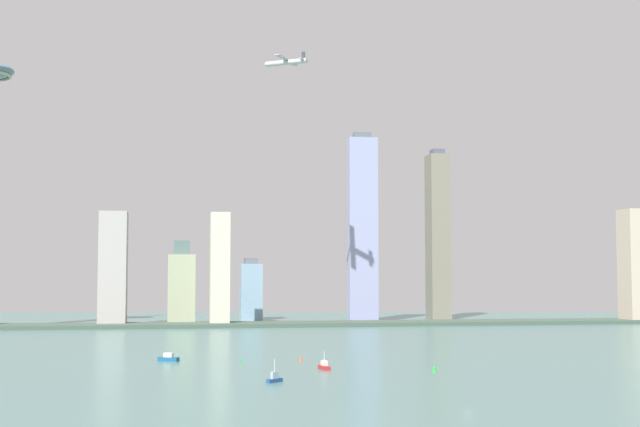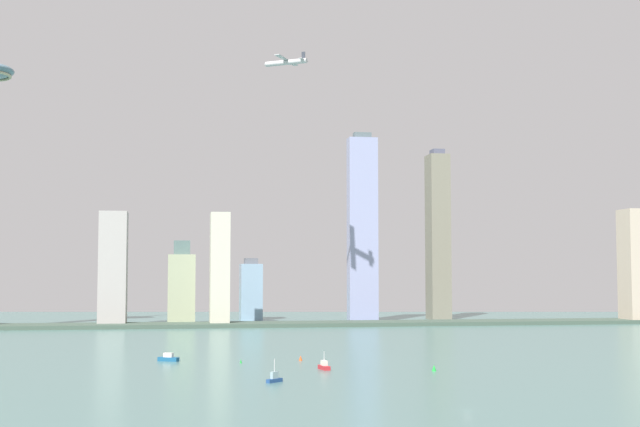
{
  "view_description": "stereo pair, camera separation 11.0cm",
  "coord_description": "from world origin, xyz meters",
  "px_view_note": "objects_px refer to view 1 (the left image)",
  "views": [
    {
      "loc": [
        -91.25,
        -264.97,
        42.62
      ],
      "look_at": [
        25.79,
        437.19,
        92.91
      ],
      "focal_mm": 48.78,
      "sensor_mm": 36.0,
      "label": 1
    },
    {
      "loc": [
        -91.15,
        -264.99,
        42.62
      ],
      "look_at": [
        25.79,
        437.19,
        92.91
      ],
      "focal_mm": 48.78,
      "sensor_mm": 36.0,
      "label": 2
    }
  ],
  "objects_px": {
    "channel_buoy_0": "(434,368)",
    "skyscraper_2": "(630,266)",
    "boat_0": "(169,358)",
    "boat_2": "(275,378)",
    "skyscraper_5": "(438,236)",
    "skyscraper_1": "(181,287)",
    "channel_buoy_1": "(241,361)",
    "skyscraper_0": "(362,229)",
    "skyscraper_4": "(220,269)",
    "boat_1": "(324,366)",
    "skyscraper_6": "(113,269)",
    "airplane": "(285,62)",
    "skyscraper_3": "(251,291)",
    "channel_buoy_2": "(301,358)"
  },
  "relations": [
    {
      "from": "skyscraper_6",
      "to": "channel_buoy_0",
      "type": "distance_m",
      "value": 401.04
    },
    {
      "from": "boat_1",
      "to": "airplane",
      "type": "bearing_deg",
      "value": -13.29
    },
    {
      "from": "skyscraper_4",
      "to": "boat_1",
      "type": "distance_m",
      "value": 344.6
    },
    {
      "from": "skyscraper_3",
      "to": "boat_0",
      "type": "bearing_deg",
      "value": -100.84
    },
    {
      "from": "skyscraper_5",
      "to": "boat_0",
      "type": "bearing_deg",
      "value": -124.58
    },
    {
      "from": "channel_buoy_0",
      "to": "channel_buoy_2",
      "type": "height_order",
      "value": "channel_buoy_0"
    },
    {
      "from": "boat_2",
      "to": "channel_buoy_1",
      "type": "distance_m",
      "value": 77.5
    },
    {
      "from": "skyscraper_5",
      "to": "skyscraper_2",
      "type": "bearing_deg",
      "value": -29.04
    },
    {
      "from": "boat_0",
      "to": "channel_buoy_2",
      "type": "bearing_deg",
      "value": -158.73
    },
    {
      "from": "channel_buoy_0",
      "to": "channel_buoy_1",
      "type": "relative_size",
      "value": 1.36
    },
    {
      "from": "skyscraper_3",
      "to": "airplane",
      "type": "relative_size",
      "value": 1.74
    },
    {
      "from": "skyscraper_6",
      "to": "skyscraper_1",
      "type": "bearing_deg",
      "value": 12.84
    },
    {
      "from": "skyscraper_4",
      "to": "boat_1",
      "type": "bearing_deg",
      "value": -84.94
    },
    {
      "from": "skyscraper_1",
      "to": "skyscraper_5",
      "type": "height_order",
      "value": "skyscraper_5"
    },
    {
      "from": "skyscraper_2",
      "to": "airplane",
      "type": "height_order",
      "value": "airplane"
    },
    {
      "from": "skyscraper_4",
      "to": "channel_buoy_0",
      "type": "bearing_deg",
      "value": -77.69
    },
    {
      "from": "skyscraper_4",
      "to": "skyscraper_0",
      "type": "bearing_deg",
      "value": 17.0
    },
    {
      "from": "skyscraper_0",
      "to": "airplane",
      "type": "height_order",
      "value": "airplane"
    },
    {
      "from": "skyscraper_0",
      "to": "boat_2",
      "type": "distance_m",
      "value": 449.56
    },
    {
      "from": "skyscraper_1",
      "to": "skyscraper_3",
      "type": "distance_m",
      "value": 97.78
    },
    {
      "from": "skyscraper_1",
      "to": "skyscraper_3",
      "type": "bearing_deg",
      "value": 47.99
    },
    {
      "from": "skyscraper_1",
      "to": "channel_buoy_1",
      "type": "xyz_separation_m",
      "value": [
        26.38,
        -327.27,
        -31.28
      ]
    },
    {
      "from": "channel_buoy_0",
      "to": "skyscraper_1",
      "type": "bearing_deg",
      "value": 106.11
    },
    {
      "from": "channel_buoy_1",
      "to": "skyscraper_6",
      "type": "bearing_deg",
      "value": 104.72
    },
    {
      "from": "skyscraper_5",
      "to": "boat_0",
      "type": "xyz_separation_m",
      "value": [
        -252.12,
        -365.77,
        -78.69
      ]
    },
    {
      "from": "boat_2",
      "to": "skyscraper_2",
      "type": "bearing_deg",
      "value": -175.5
    },
    {
      "from": "skyscraper_0",
      "to": "boat_0",
      "type": "bearing_deg",
      "value": -117.24
    },
    {
      "from": "boat_0",
      "to": "channel_buoy_0",
      "type": "height_order",
      "value": "boat_0"
    },
    {
      "from": "skyscraper_2",
      "to": "skyscraper_6",
      "type": "bearing_deg",
      "value": 177.77
    },
    {
      "from": "skyscraper_1",
      "to": "boat_2",
      "type": "distance_m",
      "value": 406.99
    },
    {
      "from": "boat_1",
      "to": "channel_buoy_1",
      "type": "distance_m",
      "value": 48.99
    },
    {
      "from": "channel_buoy_0",
      "to": "skyscraper_4",
      "type": "bearing_deg",
      "value": 102.31
    },
    {
      "from": "skyscraper_6",
      "to": "skyscraper_3",
      "type": "bearing_deg",
      "value": 35.07
    },
    {
      "from": "skyscraper_6",
      "to": "boat_2",
      "type": "distance_m",
      "value": 404.45
    },
    {
      "from": "boat_2",
      "to": "channel_buoy_1",
      "type": "relative_size",
      "value": 4.65
    },
    {
      "from": "channel_buoy_1",
      "to": "boat_0",
      "type": "bearing_deg",
      "value": 155.89
    },
    {
      "from": "skyscraper_3",
      "to": "channel_buoy_1",
      "type": "xyz_separation_m",
      "value": [
        -38.98,
        -399.84,
        -26.43
      ]
    },
    {
      "from": "skyscraper_2",
      "to": "skyscraper_5",
      "type": "distance_m",
      "value": 176.31
    },
    {
      "from": "skyscraper_3",
      "to": "boat_2",
      "type": "relative_size",
      "value": 6.28
    },
    {
      "from": "skyscraper_1",
      "to": "channel_buoy_1",
      "type": "bearing_deg",
      "value": -85.39
    },
    {
      "from": "skyscraper_6",
      "to": "channel_buoy_0",
      "type": "relative_size",
      "value": 35.11
    },
    {
      "from": "skyscraper_6",
      "to": "boat_0",
      "type": "xyz_separation_m",
      "value": [
        48.01,
        -298.96,
        -45.94
      ]
    },
    {
      "from": "channel_buoy_0",
      "to": "skyscraper_2",
      "type": "bearing_deg",
      "value": 50.22
    },
    {
      "from": "boat_0",
      "to": "channel_buoy_1",
      "type": "xyz_separation_m",
      "value": [
        34.61,
        -15.49,
        -0.51
      ]
    },
    {
      "from": "skyscraper_1",
      "to": "skyscraper_4",
      "type": "xyz_separation_m",
      "value": [
        31.18,
        -21.41,
        14.92
      ]
    },
    {
      "from": "channel_buoy_1",
      "to": "airplane",
      "type": "height_order",
      "value": "airplane"
    },
    {
      "from": "skyscraper_0",
      "to": "boat_1",
      "type": "height_order",
      "value": "skyscraper_0"
    },
    {
      "from": "skyscraper_6",
      "to": "skyscraper_4",
      "type": "bearing_deg",
      "value": -5.61
    },
    {
      "from": "skyscraper_3",
      "to": "channel_buoy_0",
      "type": "height_order",
      "value": "skyscraper_3"
    },
    {
      "from": "skyscraper_6",
      "to": "boat_1",
      "type": "height_order",
      "value": "skyscraper_6"
    }
  ]
}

